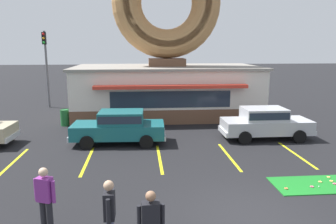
# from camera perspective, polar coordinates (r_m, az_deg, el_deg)

# --- Properties ---
(ground_plane) EXTENTS (160.00, 160.00, 0.00)m
(ground_plane) POSITION_cam_1_polar(r_m,az_deg,el_deg) (9.87, 14.18, -17.14)
(ground_plane) COLOR black
(donut_shop_building) EXTENTS (12.30, 6.75, 10.96)m
(donut_shop_building) POSITION_cam_1_polar(r_m,az_deg,el_deg) (22.20, -0.21, 8.99)
(donut_shop_building) COLOR brown
(donut_shop_building) RESTS_ON ground
(putting_mat) EXTENTS (3.28, 1.49, 0.03)m
(putting_mat) POSITION_cam_1_polar(r_m,az_deg,el_deg) (12.60, 25.08, -11.36)
(putting_mat) COLOR #197523
(putting_mat) RESTS_ON ground
(mini_donut_near_left) EXTENTS (0.13, 0.13, 0.04)m
(mini_donut_near_left) POSITION_cam_1_polar(r_m,az_deg,el_deg) (12.78, 27.00, -11.06)
(mini_donut_near_left) COLOR #D8667F
(mini_donut_near_left) RESTS_ON putting_mat
(mini_donut_near_right) EXTENTS (0.13, 0.13, 0.04)m
(mini_donut_near_right) POSITION_cam_1_polar(r_m,az_deg,el_deg) (13.29, 26.18, -10.14)
(mini_donut_near_right) COLOR #E5C666
(mini_donut_near_right) RESTS_ON putting_mat
(mini_donut_mid_right) EXTENTS (0.13, 0.13, 0.04)m
(mini_donut_mid_right) POSITION_cam_1_polar(r_m,az_deg,el_deg) (12.74, 24.97, -10.95)
(mini_donut_mid_right) COLOR #E5C666
(mini_donut_mid_right) RESTS_ON putting_mat
(mini_donut_far_left) EXTENTS (0.13, 0.13, 0.04)m
(mini_donut_far_left) POSITION_cam_1_polar(r_m,az_deg,el_deg) (12.97, 26.57, -10.70)
(mini_donut_far_left) COLOR #E5C666
(mini_donut_far_left) RESTS_ON putting_mat
(mini_donut_far_centre) EXTENTS (0.13, 0.13, 0.04)m
(mini_donut_far_centre) POSITION_cam_1_polar(r_m,az_deg,el_deg) (11.77, 19.89, -12.40)
(mini_donut_far_centre) COLOR #D17F47
(mini_donut_far_centre) RESTS_ON putting_mat
(mini_donut_far_right) EXTENTS (0.13, 0.13, 0.04)m
(mini_donut_far_right) POSITION_cam_1_polar(r_m,az_deg,el_deg) (12.22, 23.77, -11.81)
(mini_donut_far_right) COLOR #D8667F
(mini_donut_far_right) RESTS_ON putting_mat
(golf_ball) EXTENTS (0.04, 0.04, 0.04)m
(golf_ball) POSITION_cam_1_polar(r_m,az_deg,el_deg) (12.31, 24.79, -11.71)
(golf_ball) COLOR white
(golf_ball) RESTS_ON putting_mat
(car_silver) EXTENTS (4.57, 1.99, 1.60)m
(car_silver) POSITION_cam_1_polar(r_m,az_deg,el_deg) (17.40, 16.57, -1.68)
(car_silver) COLOR #B2B5BA
(car_silver) RESTS_ON ground
(car_teal) EXTENTS (4.62, 2.11, 1.60)m
(car_teal) POSITION_cam_1_polar(r_m,az_deg,el_deg) (16.03, -8.45, -2.41)
(car_teal) COLOR #196066
(car_teal) RESTS_ON ground
(pedestrian_blue_sweater_man) EXTENTS (0.56, 0.36, 1.73)m
(pedestrian_blue_sweater_man) POSITION_cam_1_polar(r_m,az_deg,el_deg) (8.99, -20.61, -13.65)
(pedestrian_blue_sweater_man) COLOR #232328
(pedestrian_blue_sweater_man) RESTS_ON ground
(pedestrian_hooded_kid) EXTENTS (0.24, 0.60, 1.76)m
(pedestrian_hooded_kid) POSITION_cam_1_polar(r_m,az_deg,el_deg) (7.78, -10.13, -16.95)
(pedestrian_hooded_kid) COLOR #474C66
(pedestrian_hooded_kid) RESTS_ON ground
(pedestrian_leather_jacket_man) EXTENTS (0.60, 0.26, 1.69)m
(pedestrian_leather_jacket_man) POSITION_cam_1_polar(r_m,az_deg,el_deg) (7.37, -2.98, -18.92)
(pedestrian_leather_jacket_man) COLOR slate
(pedestrian_leather_jacket_man) RESTS_ON ground
(trash_bin) EXTENTS (0.57, 0.57, 0.97)m
(trash_bin) POSITION_cam_1_polar(r_m,az_deg,el_deg) (20.47, -17.45, -0.89)
(trash_bin) COLOR #1E662D
(trash_bin) RESTS_ON ground
(traffic_light_pole) EXTENTS (0.28, 0.47, 5.80)m
(traffic_light_pole) POSITION_cam_1_polar(r_m,az_deg,el_deg) (26.65, -20.49, 8.61)
(traffic_light_pole) COLOR #595B60
(traffic_light_pole) RESTS_ON ground
(parking_stripe_far_left) EXTENTS (0.12, 3.60, 0.01)m
(parking_stripe_far_left) POSITION_cam_1_polar(r_m,az_deg,el_deg) (14.91, -25.41, -7.96)
(parking_stripe_far_left) COLOR yellow
(parking_stripe_far_left) RESTS_ON ground
(parking_stripe_left) EXTENTS (0.12, 3.60, 0.01)m
(parking_stripe_left) POSITION_cam_1_polar(r_m,az_deg,el_deg) (14.14, -13.83, -8.19)
(parking_stripe_left) COLOR yellow
(parking_stripe_left) RESTS_ON ground
(parking_stripe_mid_left) EXTENTS (0.12, 3.60, 0.01)m
(parking_stripe_mid_left) POSITION_cam_1_polar(r_m,az_deg,el_deg) (13.98, -1.48, -8.07)
(parking_stripe_mid_left) COLOR yellow
(parking_stripe_mid_left) RESTS_ON ground
(parking_stripe_centre) EXTENTS (0.12, 3.60, 0.01)m
(parking_stripe_centre) POSITION_cam_1_polar(r_m,az_deg,el_deg) (14.46, 10.58, -7.60)
(parking_stripe_centre) COLOR yellow
(parking_stripe_centre) RESTS_ON ground
(parking_stripe_mid_right) EXTENTS (0.12, 3.60, 0.01)m
(parking_stripe_mid_right) POSITION_cam_1_polar(r_m,az_deg,el_deg) (15.52, 21.40, -6.89)
(parking_stripe_mid_right) COLOR yellow
(parking_stripe_mid_right) RESTS_ON ground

